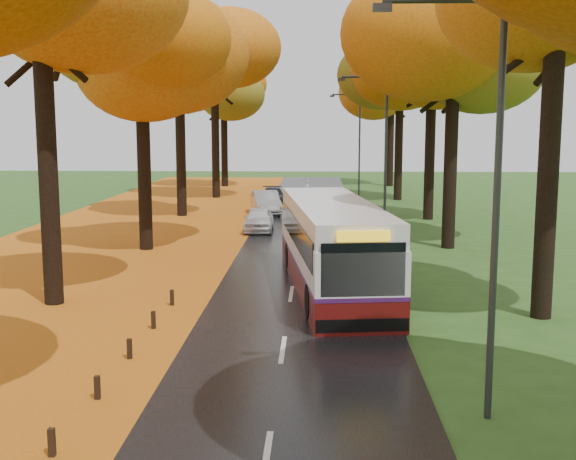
# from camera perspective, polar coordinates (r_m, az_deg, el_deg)

# --- Properties ---
(road) EXTENTS (6.50, 90.00, 0.04)m
(road) POSITION_cam_1_polar(r_m,az_deg,el_deg) (31.09, 0.71, -2.08)
(road) COLOR black
(road) RESTS_ON ground
(centre_line) EXTENTS (0.12, 90.00, 0.01)m
(centre_line) POSITION_cam_1_polar(r_m,az_deg,el_deg) (31.09, 0.71, -2.04)
(centre_line) COLOR silver
(centre_line) RESTS_ON road
(leaf_verge) EXTENTS (12.00, 90.00, 0.02)m
(leaf_verge) POSITION_cam_1_polar(r_m,az_deg,el_deg) (32.60, -15.32, -1.91)
(leaf_verge) COLOR #86490C
(leaf_verge) RESTS_ON ground
(leaf_drift) EXTENTS (0.90, 90.00, 0.01)m
(leaf_drift) POSITION_cam_1_polar(r_m,az_deg,el_deg) (31.32, -4.88, -1.99)
(leaf_drift) COLOR orange
(leaf_drift) RESTS_ON road
(trees_left) EXTENTS (9.20, 74.00, 13.88)m
(trees_left) POSITION_cam_1_polar(r_m,az_deg,el_deg) (33.80, -11.84, 14.79)
(trees_left) COLOR black
(trees_left) RESTS_ON ground
(trees_right) EXTENTS (9.30, 74.20, 13.96)m
(trees_right) POSITION_cam_1_polar(r_m,az_deg,el_deg) (33.32, 13.75, 15.09)
(trees_right) COLOR black
(trees_right) RESTS_ON ground
(streetlamp_near) EXTENTS (2.45, 0.18, 8.00)m
(streetlamp_near) POSITION_cam_1_polar(r_m,az_deg,el_deg) (13.94, 15.22, 4.06)
(streetlamp_near) COLOR #333538
(streetlamp_near) RESTS_ON ground
(streetlamp_mid) EXTENTS (2.45, 0.18, 8.00)m
(streetlamp_mid) POSITION_cam_1_polar(r_m,az_deg,el_deg) (35.71, 7.34, 6.80)
(streetlamp_mid) COLOR #333538
(streetlamp_mid) RESTS_ON ground
(streetlamp_far) EXTENTS (2.45, 0.18, 8.00)m
(streetlamp_far) POSITION_cam_1_polar(r_m,az_deg,el_deg) (57.65, 5.43, 7.44)
(streetlamp_far) COLOR #333538
(streetlamp_far) RESTS_ON ground
(bus) EXTENTS (3.99, 11.64, 3.00)m
(bus) POSITION_cam_1_polar(r_m,az_deg,el_deg) (24.78, 3.53, -1.07)
(bus) COLOR #510E0C
(bus) RESTS_ON road
(car_white) EXTENTS (1.54, 3.72, 1.26)m
(car_white) POSITION_cam_1_polar(r_m,az_deg,el_deg) (38.04, -2.32, 0.85)
(car_white) COLOR silver
(car_white) RESTS_ON road
(car_silver) EXTENTS (2.33, 4.59, 1.44)m
(car_silver) POSITION_cam_1_polar(r_m,az_deg,el_deg) (45.23, -1.77, 2.18)
(car_silver) COLOR #94969B
(car_silver) RESTS_ON road
(car_dark) EXTENTS (2.00, 4.15, 1.16)m
(car_dark) POSITION_cam_1_polar(r_m,az_deg,el_deg) (50.65, -1.18, 2.70)
(car_dark) COLOR black
(car_dark) RESTS_ON road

